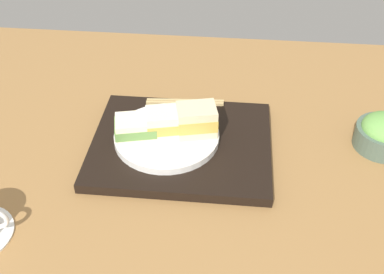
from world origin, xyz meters
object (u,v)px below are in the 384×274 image
Objects in this scene: sandwich_plate at (167,136)px; sandwich_near at (197,119)px; sandwich_far at (136,128)px; sandwich_middle at (166,123)px; chopsticks_pair at (187,102)px.

sandwich_near is at bearing -166.90° from sandwich_plate.
sandwich_far reaches higher than sandwich_plate.
sandwich_middle is 0.51× the size of chopsticks_pair.
chopsticks_pair is (-2.82, -13.45, -0.41)cm from sandwich_plate.
sandwich_plate is 2.30× the size of sandwich_far.
sandwich_middle reaches higher than sandwich_far.
sandwich_near is at bearing -166.90° from sandwich_far.
sandwich_near is (-6.20, -1.44, 3.93)cm from sandwich_plate.
sandwich_plate is at bearing 13.10° from sandwich_near.
sandwich_far is 0.53× the size of chopsticks_pair.
sandwich_near is 0.96× the size of sandwich_far.
sandwich_near is 0.51× the size of chopsticks_pair.
sandwich_near reaches higher than sandwich_plate.
sandwich_middle is (6.20, 1.44, -0.33)cm from sandwich_near.
sandwich_middle is at bearing 78.14° from chopsticks_pair.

